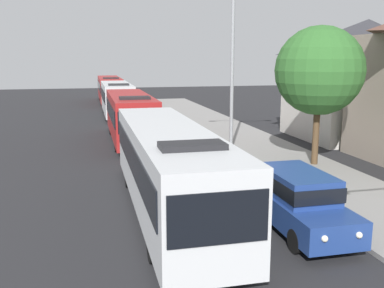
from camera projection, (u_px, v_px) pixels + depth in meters
The scene contains 8 objects.
bus_lead at pixel (168, 166), 15.40m from camera, with size 2.58×12.31×3.21m.
bus_second_in_line at pixel (130, 116), 28.67m from camera, with size 2.58×10.58×3.21m.
bus_middle at pixel (117, 98), 41.12m from camera, with size 2.58×10.59×3.21m.
bus_fourth_in_line at pixel (110, 89), 53.43m from camera, with size 2.58×12.03×3.21m.
white_suv at pixel (297, 198), 13.92m from camera, with size 1.86×5.09×1.90m.
streetlamp_mid at pixel (232, 56), 24.70m from camera, with size 5.61×0.28×8.86m.
roadside_tree at pixel (319, 71), 21.26m from camera, with size 4.32×4.32×6.81m.
house_distant_gabled at pixel (364, 78), 29.68m from camera, with size 9.30×7.37×7.92m.
Camera 1 is at (-3.94, -1.29, 5.43)m, focal length 41.04 mm.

